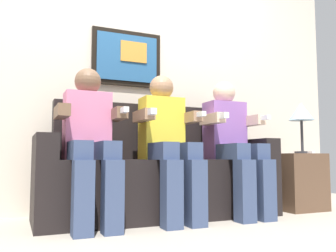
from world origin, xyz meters
name	(u,v)px	position (x,y,z in m)	size (l,w,h in m)	color
ground_plane	(177,225)	(0.00, 0.00, 0.00)	(5.54, 5.54, 0.00)	#9E9384
back_wall_assembly	(141,66)	(0.00, 0.76, 1.30)	(4.26, 0.10, 2.60)	beige
couch	(159,177)	(0.00, 0.33, 0.31)	(1.86, 0.58, 0.90)	black
person_on_left	(90,137)	(-0.58, 0.16, 0.61)	(0.46, 0.56, 1.11)	pink
person_in_middle	(168,139)	(0.00, 0.16, 0.61)	(0.46, 0.56, 1.11)	yellow
person_on_right	(233,140)	(0.58, 0.16, 0.61)	(0.46, 0.56, 1.11)	#8C59A5
side_table_right	(296,181)	(1.28, 0.22, 0.25)	(0.40, 0.40, 0.50)	brown
table_lamp	(301,114)	(1.33, 0.17, 0.86)	(0.22, 0.22, 0.46)	#333338
spare_remote_on_table	(308,152)	(1.33, 0.12, 0.51)	(0.04, 0.13, 0.02)	white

